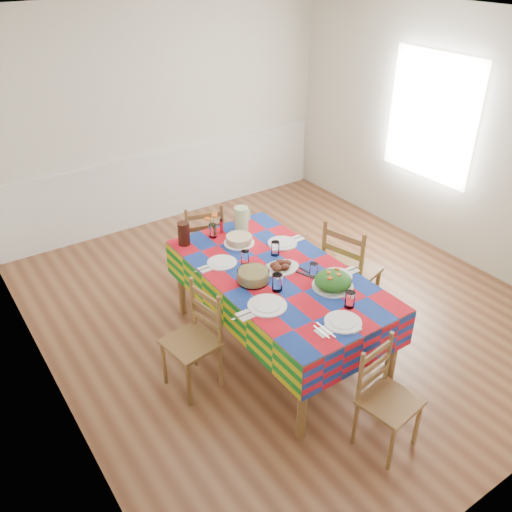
% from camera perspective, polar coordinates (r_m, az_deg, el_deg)
% --- Properties ---
extents(room, '(4.58, 5.08, 2.78)m').
position_cam_1_polar(room, '(4.88, 3.38, 7.67)').
color(room, brown).
rests_on(room, ground).
extents(wainscot, '(4.41, 0.06, 0.92)m').
position_cam_1_polar(wainscot, '(7.18, -9.03, 7.71)').
color(wainscot, white).
rests_on(wainscot, room).
extents(window_right, '(0.00, 1.40, 1.40)m').
position_cam_1_polar(window_right, '(6.53, 17.95, 13.75)').
color(window_right, white).
rests_on(window_right, room).
extents(dining_table, '(1.11, 2.06, 0.80)m').
position_cam_1_polar(dining_table, '(4.63, 2.35, -2.66)').
color(dining_table, brown).
rests_on(dining_table, room).
extents(setting_near_head, '(0.45, 0.30, 0.13)m').
position_cam_1_polar(setting_near_head, '(4.10, 9.33, -6.04)').
color(setting_near_head, white).
rests_on(setting_near_head, dining_table).
extents(setting_left_near, '(0.56, 0.33, 0.15)m').
position_cam_1_polar(setting_left_near, '(4.22, 1.50, -4.37)').
color(setting_left_near, white).
rests_on(setting_left_near, dining_table).
extents(setting_left_far, '(0.47, 0.28, 0.13)m').
position_cam_1_polar(setting_left_far, '(4.69, -2.78, -0.52)').
color(setting_left_far, white).
rests_on(setting_left_far, dining_table).
extents(setting_right_near, '(0.48, 0.28, 0.12)m').
position_cam_1_polar(setting_right_near, '(4.55, 7.69, -1.83)').
color(setting_right_near, white).
rests_on(setting_right_near, dining_table).
extents(setting_right_far, '(0.51, 0.29, 0.13)m').
position_cam_1_polar(setting_right_far, '(4.92, 2.59, 1.18)').
color(setting_right_far, white).
rests_on(setting_right_far, dining_table).
extents(meat_platter, '(0.34, 0.24, 0.07)m').
position_cam_1_polar(meat_platter, '(4.61, 2.63, -1.12)').
color(meat_platter, white).
rests_on(meat_platter, dining_table).
extents(salad_platter, '(0.34, 0.34, 0.14)m').
position_cam_1_polar(salad_platter, '(4.41, 8.11, -2.65)').
color(salad_platter, white).
rests_on(salad_platter, dining_table).
extents(pasta_bowl, '(0.27, 0.27, 0.10)m').
position_cam_1_polar(pasta_bowl, '(4.44, -0.30, -2.12)').
color(pasta_bowl, white).
rests_on(pasta_bowl, dining_table).
extents(cake, '(0.28, 0.28, 0.08)m').
position_cam_1_polar(cake, '(4.98, -1.79, 1.69)').
color(cake, white).
rests_on(cake, dining_table).
extents(serving_utensils, '(0.15, 0.34, 0.01)m').
position_cam_1_polar(serving_utensils, '(4.59, 4.97, -1.66)').
color(serving_utensils, black).
rests_on(serving_utensils, dining_table).
extents(flower_vase, '(0.15, 0.13, 0.25)m').
position_cam_1_polar(flower_vase, '(5.08, -4.58, 3.04)').
color(flower_vase, white).
rests_on(flower_vase, dining_table).
extents(hot_sauce, '(0.04, 0.04, 0.15)m').
position_cam_1_polar(hot_sauce, '(5.16, -3.66, 3.20)').
color(hot_sauce, red).
rests_on(hot_sauce, dining_table).
extents(green_pitcher, '(0.13, 0.13, 0.23)m').
position_cam_1_polar(green_pitcher, '(5.20, -1.56, 3.96)').
color(green_pitcher, '#BEDF9E').
rests_on(green_pitcher, dining_table).
extents(tea_pitcher, '(0.11, 0.11, 0.22)m').
position_cam_1_polar(tea_pitcher, '(4.98, -7.61, 2.35)').
color(tea_pitcher, black).
rests_on(tea_pitcher, dining_table).
extents(name_card, '(0.08, 0.03, 0.02)m').
position_cam_1_polar(name_card, '(3.99, 10.56, -7.73)').
color(name_card, white).
rests_on(name_card, dining_table).
extents(chair_near, '(0.43, 0.42, 0.86)m').
position_cam_1_polar(chair_near, '(4.08, 13.47, -14.41)').
color(chair_near, brown).
rests_on(chair_near, room).
extents(chair_far, '(0.52, 0.50, 0.95)m').
position_cam_1_polar(chair_far, '(5.69, -5.59, 1.27)').
color(chair_far, brown).
rests_on(chair_far, room).
extents(chair_left, '(0.44, 0.45, 0.90)m').
position_cam_1_polar(chair_left, '(4.44, -6.49, -8.81)').
color(chair_left, brown).
rests_on(chair_left, room).
extents(chair_right, '(0.55, 0.57, 1.05)m').
position_cam_1_polar(chair_right, '(5.18, 9.71, -1.63)').
color(chair_right, brown).
rests_on(chair_right, room).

